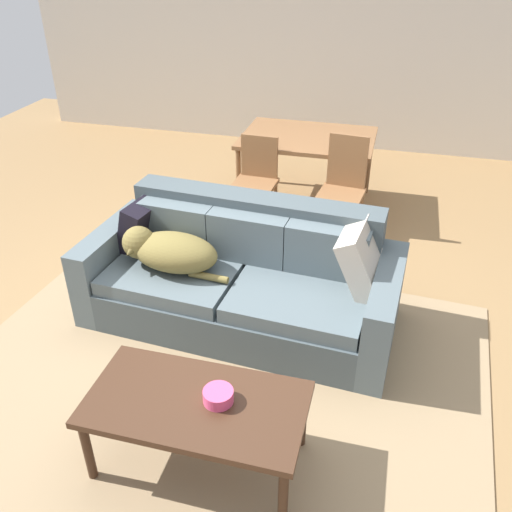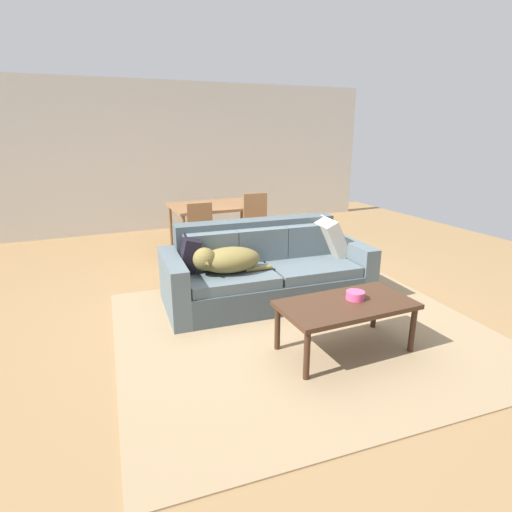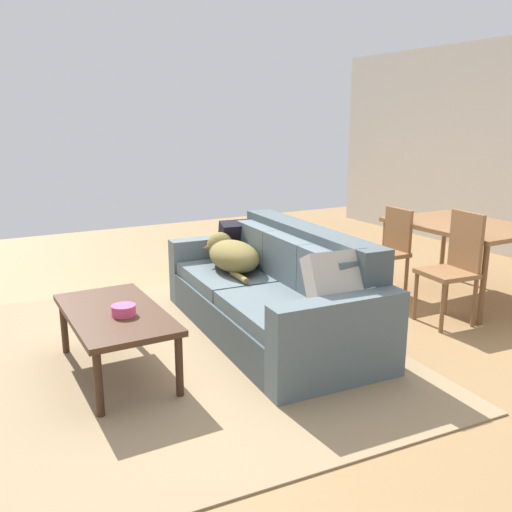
{
  "view_description": "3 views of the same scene",
  "coord_description": "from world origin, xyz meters",
  "px_view_note": "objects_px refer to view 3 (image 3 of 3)",
  "views": [
    {
      "loc": [
        0.97,
        -3.18,
        2.56
      ],
      "look_at": [
        0.17,
        -0.16,
        0.65
      ],
      "focal_mm": 38.05,
      "sensor_mm": 36.0,
      "label": 1
    },
    {
      "loc": [
        -1.84,
        -3.98,
        1.87
      ],
      "look_at": [
        -0.12,
        -0.05,
        0.54
      ],
      "focal_mm": 29.01,
      "sensor_mm": 36.0,
      "label": 2
    },
    {
      "loc": [
        3.69,
        -2.21,
        1.72
      ],
      "look_at": [
        0.12,
        -0.22,
        0.7
      ],
      "focal_mm": 38.59,
      "sensor_mm": 36.0,
      "label": 3
    }
  ],
  "objects_px": {
    "dining_chair_near_right": "(455,263)",
    "dining_chair_near_left": "(388,248)",
    "coffee_table": "(115,318)",
    "bowl_on_coffee_table": "(124,310)",
    "dining_table": "(464,230)",
    "dog_on_left_cushion": "(231,254)",
    "throw_pillow_by_left_arm": "(239,241)",
    "throw_pillow_by_right_arm": "(340,285)",
    "couch": "(275,294)"
  },
  "relations": [
    {
      "from": "throw_pillow_by_left_arm",
      "to": "throw_pillow_by_right_arm",
      "type": "relative_size",
      "value": 0.84
    },
    {
      "from": "coffee_table",
      "to": "dining_chair_near_right",
      "type": "bearing_deg",
      "value": 81.62
    },
    {
      "from": "couch",
      "to": "dog_on_left_cushion",
      "type": "bearing_deg",
      "value": -160.87
    },
    {
      "from": "coffee_table",
      "to": "dining_chair_near_right",
      "type": "xyz_separation_m",
      "value": [
        0.41,
        2.8,
        0.12
      ]
    },
    {
      "from": "couch",
      "to": "throw_pillow_by_right_arm",
      "type": "distance_m",
      "value": 0.9
    },
    {
      "from": "dog_on_left_cushion",
      "to": "throw_pillow_by_left_arm",
      "type": "xyz_separation_m",
      "value": [
        -0.33,
        0.25,
        0.03
      ]
    },
    {
      "from": "dining_table",
      "to": "dining_chair_near_left",
      "type": "relative_size",
      "value": 1.52
    },
    {
      "from": "throw_pillow_by_left_arm",
      "to": "throw_pillow_by_right_arm",
      "type": "bearing_deg",
      "value": -3.98
    },
    {
      "from": "throw_pillow_by_right_arm",
      "to": "coffee_table",
      "type": "relative_size",
      "value": 0.39
    },
    {
      "from": "dog_on_left_cushion",
      "to": "coffee_table",
      "type": "distance_m",
      "value": 1.38
    },
    {
      "from": "dining_table",
      "to": "dining_chair_near_left",
      "type": "height_order",
      "value": "dining_chair_near_left"
    },
    {
      "from": "dining_chair_near_left",
      "to": "dining_chair_near_right",
      "type": "relative_size",
      "value": 0.91
    },
    {
      "from": "coffee_table",
      "to": "dining_chair_near_left",
      "type": "bearing_deg",
      "value": 98.52
    },
    {
      "from": "bowl_on_coffee_table",
      "to": "dining_chair_near_left",
      "type": "height_order",
      "value": "dining_chair_near_left"
    },
    {
      "from": "throw_pillow_by_left_arm",
      "to": "coffee_table",
      "type": "xyz_separation_m",
      "value": [
        0.98,
        -1.46,
        -0.19
      ]
    },
    {
      "from": "bowl_on_coffee_table",
      "to": "dining_table",
      "type": "relative_size",
      "value": 0.12
    },
    {
      "from": "throw_pillow_by_right_arm",
      "to": "bowl_on_coffee_table",
      "type": "height_order",
      "value": "throw_pillow_by_right_arm"
    },
    {
      "from": "dining_table",
      "to": "dog_on_left_cushion",
      "type": "bearing_deg",
      "value": -105.59
    },
    {
      "from": "bowl_on_coffee_table",
      "to": "dining_chair_near_right",
      "type": "xyz_separation_m",
      "value": [
        0.3,
        2.77,
        0.03
      ]
    },
    {
      "from": "dog_on_left_cushion",
      "to": "throw_pillow_by_right_arm",
      "type": "bearing_deg",
      "value": 9.54
    },
    {
      "from": "couch",
      "to": "dining_chair_near_left",
      "type": "xyz_separation_m",
      "value": [
        -0.29,
        1.48,
        0.16
      ]
    },
    {
      "from": "couch",
      "to": "coffee_table",
      "type": "xyz_separation_m",
      "value": [
        0.13,
        -1.35,
        0.08
      ]
    },
    {
      "from": "throw_pillow_by_left_arm",
      "to": "bowl_on_coffee_table",
      "type": "xyz_separation_m",
      "value": [
        1.09,
        -1.43,
        -0.1
      ]
    },
    {
      "from": "dining_table",
      "to": "dining_chair_near_left",
      "type": "bearing_deg",
      "value": -123.48
    },
    {
      "from": "dining_table",
      "to": "dining_chair_near_right",
      "type": "height_order",
      "value": "dining_chair_near_right"
    },
    {
      "from": "throw_pillow_by_right_arm",
      "to": "dining_chair_near_left",
      "type": "height_order",
      "value": "dining_chair_near_left"
    },
    {
      "from": "dining_table",
      "to": "bowl_on_coffee_table",
      "type": "bearing_deg",
      "value": -87.52
    },
    {
      "from": "throw_pillow_by_right_arm",
      "to": "coffee_table",
      "type": "bearing_deg",
      "value": -118.11
    },
    {
      "from": "dining_chair_near_right",
      "to": "dining_chair_near_left",
      "type": "bearing_deg",
      "value": -175.39
    },
    {
      "from": "coffee_table",
      "to": "dining_table",
      "type": "distance_m",
      "value": 3.42
    },
    {
      "from": "dog_on_left_cushion",
      "to": "dining_chair_near_right",
      "type": "distance_m",
      "value": 1.92
    },
    {
      "from": "throw_pillow_by_left_arm",
      "to": "throw_pillow_by_right_arm",
      "type": "height_order",
      "value": "throw_pillow_by_right_arm"
    },
    {
      "from": "coffee_table",
      "to": "dining_chair_near_left",
      "type": "xyz_separation_m",
      "value": [
        -0.42,
        2.83,
        0.08
      ]
    },
    {
      "from": "dining_table",
      "to": "throw_pillow_by_right_arm",
      "type": "bearing_deg",
      "value": -70.08
    },
    {
      "from": "couch",
      "to": "dining_table",
      "type": "height_order",
      "value": "couch"
    },
    {
      "from": "bowl_on_coffee_table",
      "to": "dog_on_left_cushion",
      "type": "bearing_deg",
      "value": 122.94
    },
    {
      "from": "dog_on_left_cushion",
      "to": "bowl_on_coffee_table",
      "type": "relative_size",
      "value": 5.17
    },
    {
      "from": "couch",
      "to": "coffee_table",
      "type": "height_order",
      "value": "couch"
    },
    {
      "from": "throw_pillow_by_right_arm",
      "to": "bowl_on_coffee_table",
      "type": "relative_size",
      "value": 2.8
    },
    {
      "from": "throw_pillow_by_right_arm",
      "to": "dining_chair_near_right",
      "type": "bearing_deg",
      "value": 101.76
    },
    {
      "from": "throw_pillow_by_right_arm",
      "to": "coffee_table",
      "type": "height_order",
      "value": "throw_pillow_by_right_arm"
    },
    {
      "from": "throw_pillow_by_left_arm",
      "to": "dining_chair_near_left",
      "type": "xyz_separation_m",
      "value": [
        0.55,
        1.37,
        -0.11
      ]
    },
    {
      "from": "coffee_table",
      "to": "dining_chair_near_left",
      "type": "distance_m",
      "value": 2.86
    },
    {
      "from": "dog_on_left_cushion",
      "to": "throw_pillow_by_left_arm",
      "type": "bearing_deg",
      "value": 146.56
    },
    {
      "from": "dog_on_left_cushion",
      "to": "coffee_table",
      "type": "height_order",
      "value": "dog_on_left_cushion"
    },
    {
      "from": "couch",
      "to": "dining_chair_near_right",
      "type": "height_order",
      "value": "dining_chair_near_right"
    },
    {
      "from": "throw_pillow_by_left_arm",
      "to": "dining_chair_near_right",
      "type": "height_order",
      "value": "dining_chair_near_right"
    },
    {
      "from": "dog_on_left_cushion",
      "to": "coffee_table",
      "type": "xyz_separation_m",
      "value": [
        0.65,
        -1.21,
        -0.16
      ]
    },
    {
      "from": "dining_chair_near_right",
      "to": "throw_pillow_by_right_arm",
      "type": "bearing_deg",
      "value": -72.14
    },
    {
      "from": "throw_pillow_by_right_arm",
      "to": "dining_chair_near_left",
      "type": "xyz_separation_m",
      "value": [
        -1.14,
        1.48,
        -0.14
      ]
    }
  ]
}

